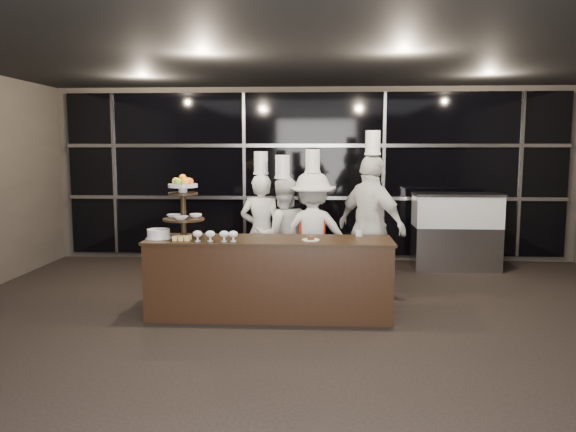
# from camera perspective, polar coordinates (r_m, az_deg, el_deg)

# --- Properties ---
(room) EXTENTS (10.00, 10.00, 10.00)m
(room) POSITION_cam_1_polar(r_m,az_deg,el_deg) (4.80, 2.06, 1.34)
(room) COLOR black
(room) RESTS_ON ground
(window_wall) EXTENTS (8.60, 0.10, 2.80)m
(window_wall) POSITION_cam_1_polar(r_m,az_deg,el_deg) (9.73, 2.61, 4.24)
(window_wall) COLOR black
(window_wall) RESTS_ON ground
(buffet_counter) EXTENTS (2.84, 0.74, 0.92)m
(buffet_counter) POSITION_cam_1_polar(r_m,az_deg,el_deg) (6.59, -1.89, -6.23)
(buffet_counter) COLOR black
(buffet_counter) RESTS_ON ground
(display_stand) EXTENTS (0.48, 0.48, 0.74)m
(display_stand) POSITION_cam_1_polar(r_m,az_deg,el_deg) (6.61, -10.60, 1.38)
(display_stand) COLOR black
(display_stand) RESTS_ON buffet_counter
(compotes) EXTENTS (0.52, 0.11, 0.12)m
(compotes) POSITION_cam_1_polar(r_m,az_deg,el_deg) (6.35, -7.30, -1.85)
(compotes) COLOR silver
(compotes) RESTS_ON buffet_counter
(layer_cake) EXTENTS (0.30, 0.30, 0.11)m
(layer_cake) POSITION_cam_1_polar(r_m,az_deg,el_deg) (6.68, -13.01, -1.79)
(layer_cake) COLOR white
(layer_cake) RESTS_ON buffet_counter
(pastry_squares) EXTENTS (0.20, 0.13, 0.05)m
(pastry_squares) POSITION_cam_1_polar(r_m,az_deg,el_deg) (6.49, -10.72, -2.21)
(pastry_squares) COLOR #FCD57B
(pastry_squares) RESTS_ON buffet_counter
(small_plate) EXTENTS (0.20, 0.20, 0.05)m
(small_plate) POSITION_cam_1_polar(r_m,az_deg,el_deg) (6.37, 2.33, -2.37)
(small_plate) COLOR white
(small_plate) RESTS_ON buffet_counter
(chef_cup) EXTENTS (0.08, 0.08, 0.07)m
(chef_cup) POSITION_cam_1_polar(r_m,az_deg,el_deg) (6.73, 7.23, -1.75)
(chef_cup) COLOR white
(chef_cup) RESTS_ON buffet_counter
(display_case) EXTENTS (1.37, 0.60, 1.24)m
(display_case) POSITION_cam_1_polar(r_m,az_deg,el_deg) (9.44, 16.72, -1.12)
(display_case) COLOR #A5A5AA
(display_case) RESTS_ON ground
(chef_a) EXTENTS (0.64, 0.47, 1.92)m
(chef_a) POSITION_cam_1_polar(r_m,az_deg,el_deg) (7.71, -2.73, -1.47)
(chef_a) COLOR silver
(chef_a) RESTS_ON ground
(chef_b) EXTENTS (0.89, 0.77, 1.87)m
(chef_b) POSITION_cam_1_polar(r_m,az_deg,el_deg) (7.50, -0.55, -1.98)
(chef_b) COLOR silver
(chef_b) RESTS_ON ground
(chef_c) EXTENTS (1.09, 0.66, 1.95)m
(chef_c) POSITION_cam_1_polar(r_m,az_deg,el_deg) (7.43, 2.48, -1.81)
(chef_c) COLOR silver
(chef_c) RESTS_ON ground
(chef_d) EXTENTS (1.08, 1.13, 2.18)m
(chef_d) POSITION_cam_1_polar(r_m,az_deg,el_deg) (7.34, 8.46, -1.04)
(chef_d) COLOR white
(chef_d) RESTS_ON ground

